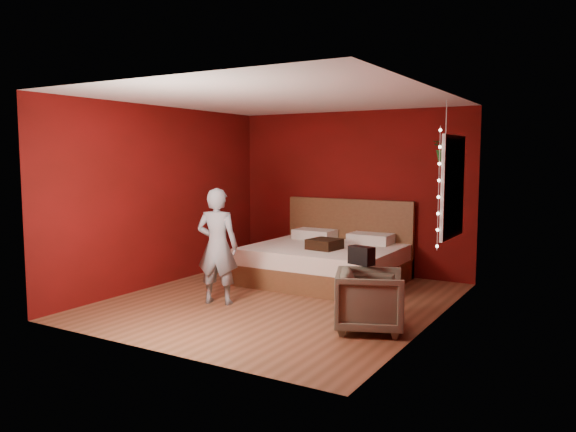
# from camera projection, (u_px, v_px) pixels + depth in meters

# --- Properties ---
(floor) EXTENTS (4.50, 4.50, 0.00)m
(floor) POSITION_uv_depth(u_px,v_px,m) (280.00, 301.00, 7.32)
(floor) COLOR brown
(floor) RESTS_ON ground
(room_walls) EXTENTS (4.04, 4.54, 2.62)m
(room_walls) POSITION_uv_depth(u_px,v_px,m) (279.00, 172.00, 7.15)
(room_walls) COLOR #630B0A
(room_walls) RESTS_ON ground
(window) EXTENTS (0.05, 0.97, 1.27)m
(window) POSITION_uv_depth(u_px,v_px,m) (452.00, 187.00, 6.94)
(window) COLOR white
(window) RESTS_ON room_walls
(fairy_lights) EXTENTS (0.04, 0.04, 1.45)m
(fairy_lights) POSITION_uv_depth(u_px,v_px,m) (439.00, 189.00, 6.51)
(fairy_lights) COLOR silver
(fairy_lights) RESTS_ON room_walls
(bed) EXTENTS (2.17, 1.84, 1.19)m
(bed) POSITION_uv_depth(u_px,v_px,m) (327.00, 261.00, 8.47)
(bed) COLOR brown
(bed) RESTS_ON ground
(person) EXTENTS (0.62, 0.49, 1.48)m
(person) POSITION_uv_depth(u_px,v_px,m) (217.00, 246.00, 7.11)
(person) COLOR slate
(person) RESTS_ON ground
(armchair) EXTENTS (0.93, 0.92, 0.66)m
(armchair) POSITION_uv_depth(u_px,v_px,m) (370.00, 300.00, 6.04)
(armchair) COLOR #686652
(armchair) RESTS_ON ground
(handbag) EXTENTS (0.32, 0.23, 0.21)m
(handbag) POSITION_uv_depth(u_px,v_px,m) (361.00, 255.00, 6.33)
(handbag) COLOR black
(handbag) RESTS_ON armchair
(throw_pillow) EXTENTS (0.46, 0.46, 0.15)m
(throw_pillow) POSITION_uv_depth(u_px,v_px,m) (324.00, 244.00, 8.10)
(throw_pillow) COLOR black
(throw_pillow) RESTS_ON bed
(hanging_plant) EXTENTS (0.37, 0.34, 0.79)m
(hanging_plant) POSITION_uv_depth(u_px,v_px,m) (445.00, 148.00, 7.33)
(hanging_plant) COLOR silver
(hanging_plant) RESTS_ON room_walls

